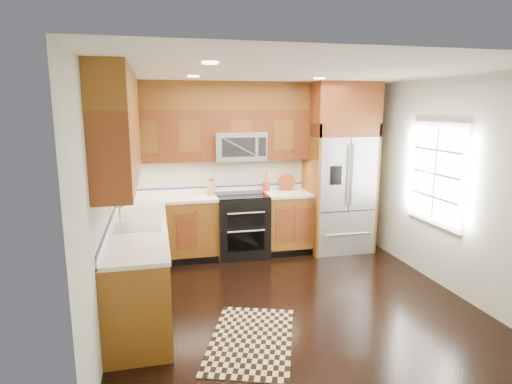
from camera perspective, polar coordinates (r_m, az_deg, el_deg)
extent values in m
plane|color=black|center=(5.23, 4.61, -14.04)|extent=(4.00, 4.00, 0.00)
cube|color=#B4B7A5|center=(6.72, -0.42, 3.27)|extent=(4.00, 0.02, 2.60)
cube|color=#B4B7A5|center=(4.62, -19.47, -1.01)|extent=(0.02, 4.00, 2.60)
cube|color=#B4B7A5|center=(5.76, 24.15, 0.95)|extent=(0.02, 4.00, 2.60)
cube|color=white|center=(5.89, 22.90, 2.24)|extent=(0.04, 1.10, 1.30)
cube|color=white|center=(5.88, 22.82, 2.24)|extent=(0.02, 0.95, 1.15)
cube|color=brown|center=(6.45, -11.33, -5.03)|extent=(1.37, 0.60, 0.90)
cube|color=brown|center=(6.74, 4.23, -4.13)|extent=(0.72, 0.60, 0.90)
cube|color=brown|center=(5.02, -15.15, -9.91)|extent=(0.60, 2.40, 0.90)
cube|color=beige|center=(6.39, -4.85, -0.64)|extent=(2.85, 0.62, 0.04)
cube|color=beige|center=(4.88, -15.43, -4.74)|extent=(0.62, 2.40, 0.04)
cube|color=brown|center=(6.41, -5.17, 7.56)|extent=(2.85, 0.33, 0.75)
cube|color=brown|center=(4.73, -17.64, 5.81)|extent=(0.33, 2.40, 0.75)
cube|color=brown|center=(6.40, -5.26, 12.70)|extent=(2.85, 0.33, 0.40)
cube|color=brown|center=(4.71, -18.06, 12.79)|extent=(0.33, 2.40, 0.40)
cube|color=black|center=(6.53, -1.92, -4.51)|extent=(0.76, 0.64, 0.92)
cube|color=black|center=(6.42, -1.94, -0.42)|extent=(0.76, 0.60, 0.02)
cube|color=black|center=(6.19, -1.35, -3.85)|extent=(0.55, 0.01, 0.18)
cube|color=black|center=(6.28, -1.34, -6.68)|extent=(0.55, 0.01, 0.28)
cylinder|color=#B2B2B7|center=(6.13, -1.31, -2.83)|extent=(0.55, 0.02, 0.02)
cylinder|color=#B2B2B7|center=(6.21, -1.30, -5.25)|extent=(0.55, 0.02, 0.02)
cube|color=#B2B2B7|center=(6.44, -2.21, 6.14)|extent=(0.76, 0.40, 0.42)
cube|color=black|center=(6.24, -2.32, 5.97)|extent=(0.50, 0.01, 0.28)
cube|color=#B2B2B7|center=(6.85, 10.94, -0.17)|extent=(0.90, 0.74, 1.80)
cube|color=black|center=(6.46, 12.40, 2.24)|extent=(0.01, 0.01, 1.08)
cube|color=black|center=(6.37, 10.62, 2.18)|extent=(0.18, 0.01, 0.28)
cube|color=brown|center=(6.66, 7.27, 0.49)|extent=(0.04, 0.74, 2.00)
cube|color=brown|center=(7.04, 14.46, 0.80)|extent=(0.04, 0.74, 2.00)
cube|color=brown|center=(6.72, 11.35, 10.75)|extent=(0.98, 0.74, 0.80)
cube|color=#B2B2B7|center=(4.87, -15.45, -4.40)|extent=(0.50, 0.42, 0.02)
cylinder|color=#B2B2B7|center=(5.06, -17.70, -2.42)|extent=(0.02, 0.02, 0.28)
torus|color=#B2B2B7|center=(4.96, -17.86, -1.06)|extent=(0.18, 0.02, 0.18)
cube|color=black|center=(4.40, -0.62, -19.06)|extent=(1.17, 1.49, 0.01)
cube|color=#A2754F|center=(6.44, -6.00, 0.50)|extent=(0.13, 0.15, 0.20)
cylinder|color=#AB2615|center=(6.70, 1.39, 0.74)|extent=(0.13, 0.13, 0.14)
cylinder|color=brown|center=(6.77, 4.09, 0.30)|extent=(0.31, 0.31, 0.02)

